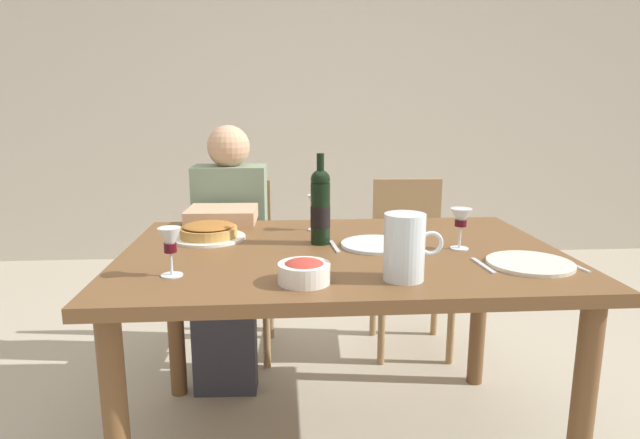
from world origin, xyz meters
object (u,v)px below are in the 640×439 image
at_px(wine_glass_right_diner, 461,220).
at_px(dinner_plate_left_setting, 377,245).
at_px(wine_glass_left_diner, 316,205).
at_px(dining_table, 341,275).
at_px(baked_tart, 209,232).
at_px(water_pitcher, 405,251).
at_px(wine_bottle, 320,207).
at_px(salad_bowl, 304,271).
at_px(wine_glass_centre, 170,243).
at_px(dinner_plate_right_setting, 530,263).
at_px(diner_left, 229,244).
at_px(chair_left, 235,255).
at_px(chair_right, 409,253).

relative_size(wine_glass_right_diner, dinner_plate_left_setting, 0.57).
bearing_deg(wine_glass_left_diner, dining_table, -77.03).
bearing_deg(baked_tart, water_pitcher, -39.93).
xyz_separation_m(wine_bottle, wine_glass_left_diner, (-0.00, 0.21, -0.03)).
height_order(salad_bowl, dinner_plate_left_setting, salad_bowl).
xyz_separation_m(salad_bowl, wine_glass_centre, (-0.39, 0.09, 0.07)).
xyz_separation_m(wine_bottle, dinner_plate_right_setting, (0.64, -0.32, -0.13)).
xyz_separation_m(wine_bottle, diner_left, (-0.39, 0.56, -0.28)).
bearing_deg(dinner_plate_left_setting, wine_glass_right_diner, -10.99).
relative_size(wine_glass_right_diner, wine_glass_centre, 0.99).
distance_m(dining_table, water_pitcher, 0.40).
bearing_deg(baked_tart, wine_glass_centre, -96.80).
xyz_separation_m(wine_bottle, chair_left, (-0.38, 0.80, -0.40)).
bearing_deg(wine_glass_centre, wine_glass_left_diner, 50.40).
bearing_deg(diner_left, wine_glass_centre, 87.34).
relative_size(salad_bowl, diner_left, 0.13).
xyz_separation_m(dinner_plate_left_setting, chair_right, (0.33, 0.83, -0.27)).
bearing_deg(chair_right, dining_table, 65.39).
xyz_separation_m(wine_glass_centre, diner_left, (0.08, 0.90, -0.24)).
xyz_separation_m(wine_bottle, dinner_plate_left_setting, (0.20, -0.05, -0.13)).
distance_m(dining_table, diner_left, 0.80).
distance_m(wine_bottle, water_pitcher, 0.48).
height_order(baked_tart, dinner_plate_right_setting, baked_tart).
distance_m(wine_glass_centre, chair_right, 1.53).
height_order(water_pitcher, baked_tart, water_pitcher).
relative_size(dining_table, chair_right, 1.72).
xyz_separation_m(dining_table, wine_bottle, (-0.07, 0.09, 0.23)).
bearing_deg(wine_glass_left_diner, water_pitcher, -71.63).
xyz_separation_m(wine_bottle, wine_glass_centre, (-0.46, -0.34, -0.04)).
bearing_deg(dinner_plate_left_setting, dinner_plate_right_setting, -30.82).
height_order(dinner_plate_left_setting, dinner_plate_right_setting, same).
height_order(dinner_plate_left_setting, diner_left, diner_left).
bearing_deg(diner_left, wine_glass_left_diner, 139.93).
distance_m(water_pitcher, dinner_plate_right_setting, 0.45).
bearing_deg(wine_glass_centre, dining_table, 25.41).
bearing_deg(baked_tart, wine_bottle, -12.99).
bearing_deg(wine_glass_right_diner, baked_tart, 167.07).
height_order(wine_glass_left_diner, wine_glass_right_diner, same).
relative_size(baked_tart, chair_left, 0.31).
bearing_deg(salad_bowl, chair_left, 103.78).
xyz_separation_m(dinner_plate_right_setting, chair_left, (-1.01, 1.12, -0.27)).
distance_m(baked_tart, wine_glass_centre, 0.45).
bearing_deg(baked_tart, chair_right, 36.24).
bearing_deg(diner_left, water_pitcher, 123.27).
bearing_deg(wine_glass_centre, dinner_plate_left_setting, 23.58).
bearing_deg(wine_glass_centre, diner_left, 85.21).
bearing_deg(chair_left, baked_tart, 89.61).
distance_m(dining_table, chair_right, 0.99).
distance_m(water_pitcher, diner_left, 1.17).
bearing_deg(chair_right, wine_glass_centre, 51.70).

